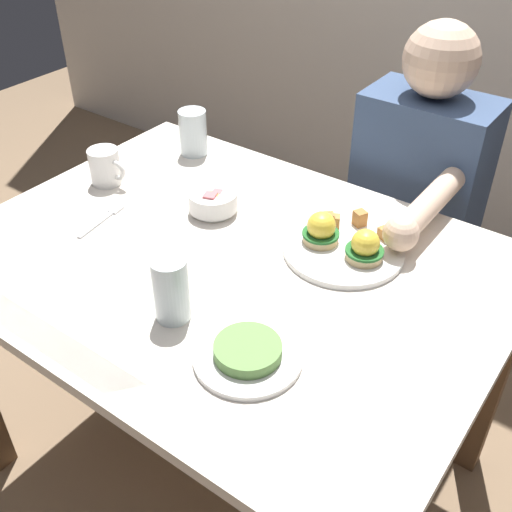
# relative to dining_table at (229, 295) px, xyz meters

# --- Properties ---
(ground_plane) EXTENTS (6.00, 6.00, 0.00)m
(ground_plane) POSITION_rel_dining_table_xyz_m (0.00, 0.00, -0.63)
(ground_plane) COLOR #7F664C
(dining_table) EXTENTS (1.20, 0.90, 0.74)m
(dining_table) POSITION_rel_dining_table_xyz_m (0.00, 0.00, 0.00)
(dining_table) COLOR silver
(dining_table) RESTS_ON ground_plane
(eggs_benedict_plate) EXTENTS (0.27, 0.27, 0.09)m
(eggs_benedict_plate) POSITION_rel_dining_table_xyz_m (0.20, 0.17, 0.13)
(eggs_benedict_plate) COLOR white
(eggs_benedict_plate) RESTS_ON dining_table
(fruit_bowl) EXTENTS (0.12, 0.12, 0.06)m
(fruit_bowl) POSITION_rel_dining_table_xyz_m (-0.14, 0.13, 0.14)
(fruit_bowl) COLOR white
(fruit_bowl) RESTS_ON dining_table
(coffee_mug) EXTENTS (0.11, 0.08, 0.09)m
(coffee_mug) POSITION_rel_dining_table_xyz_m (-0.46, 0.08, 0.16)
(coffee_mug) COLOR white
(coffee_mug) RESTS_ON dining_table
(fork) EXTENTS (0.04, 0.16, 0.00)m
(fork) POSITION_rel_dining_table_xyz_m (-0.34, -0.06, 0.11)
(fork) COLOR silver
(fork) RESTS_ON dining_table
(water_glass_near) EXTENTS (0.08, 0.08, 0.13)m
(water_glass_near) POSITION_rel_dining_table_xyz_m (-0.39, 0.34, 0.16)
(water_glass_near) COLOR silver
(water_glass_near) RESTS_ON dining_table
(water_glass_far) EXTENTS (0.07, 0.07, 0.14)m
(water_glass_far) POSITION_rel_dining_table_xyz_m (0.03, -0.21, 0.17)
(water_glass_far) COLOR silver
(water_glass_far) RESTS_ON dining_table
(side_plate) EXTENTS (0.20, 0.20, 0.04)m
(side_plate) POSITION_rel_dining_table_xyz_m (0.22, -0.22, 0.12)
(side_plate) COLOR white
(side_plate) RESTS_ON dining_table
(diner_person) EXTENTS (0.34, 0.54, 1.14)m
(diner_person) POSITION_rel_dining_table_xyz_m (0.18, 0.60, 0.02)
(diner_person) COLOR #33333D
(diner_person) RESTS_ON ground_plane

